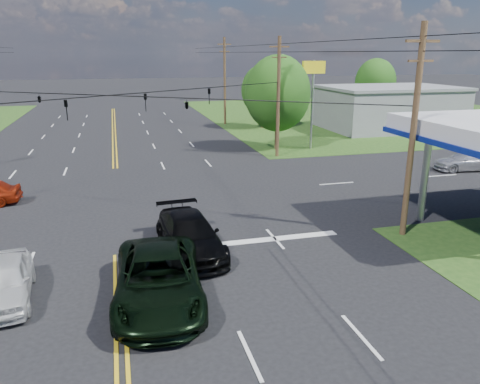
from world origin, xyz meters
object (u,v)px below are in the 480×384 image
object	(u,v)px
pole_se	(413,131)
pickup_white	(4,281)
pickup_dkgreen	(158,279)
suv_black	(190,235)
pole_right_far	(225,80)
tree_right_a	(278,93)
tree_right_b	(263,90)
pole_ne	(278,96)
tree_far_r	(375,82)
retail_ne	(388,109)

from	to	relation	value
pole_se	pickup_white	size ratio (longest dim) A/B	2.20
pickup_dkgreen	suv_black	distance (m)	4.18
pole_right_far	tree_right_a	world-z (taller)	pole_right_far
tree_right_b	pickup_dkgreen	xyz separation A→B (m)	(-15.17, -36.33, -3.35)
pole_ne	tree_far_r	xyz separation A→B (m)	(21.00, 21.00, -0.37)
pickup_white	pole_right_far	bearing A→B (deg)	61.62
tree_right_a	pickup_white	distance (m)	29.28
pole_right_far	tree_right_b	xyz separation A→B (m)	(3.50, -4.00, -0.95)
pole_se	tree_right_a	world-z (taller)	pole_se
pole_se	tree_right_b	distance (m)	33.19
retail_ne	suv_black	xyz separation A→B (m)	(-27.00, -28.50, -1.39)
retail_ne	pole_ne	distance (m)	20.43
pole_right_far	suv_black	xyz separation A→B (m)	(-10.00, -36.50, -4.36)
suv_black	retail_ne	bearing A→B (deg)	42.13
pole_ne	pickup_dkgreen	xyz separation A→B (m)	(-11.67, -21.33, -4.04)
retail_ne	tree_right_a	world-z (taller)	tree_right_a
pole_right_far	pickup_dkgreen	bearing A→B (deg)	-106.14
suv_black	pickup_white	distance (m)	7.19
pole_right_far	tree_right_b	size ratio (longest dim) A/B	1.41
pole_right_far	tree_right_a	size ratio (longest dim) A/B	1.22
tree_far_r	suv_black	xyz separation A→B (m)	(-31.00, -38.50, -3.74)
pole_ne	tree_right_a	size ratio (longest dim) A/B	1.16
pole_se	tree_far_r	size ratio (longest dim) A/B	1.25
retail_ne	tree_far_r	size ratio (longest dim) A/B	1.83
retail_ne	pole_ne	size ratio (longest dim) A/B	1.47
pole_se	pole_ne	size ratio (longest dim) A/B	1.00
pickup_dkgreen	tree_far_r	bearing A→B (deg)	56.77
pole_se	suv_black	xyz separation A→B (m)	(-10.00, 0.50, -4.11)
suv_black	tree_right_b	bearing A→B (deg)	63.03
tree_right_b	pole_se	bearing A→B (deg)	-96.05
pole_se	tree_right_b	world-z (taller)	pole_se
retail_ne	pickup_dkgreen	world-z (taller)	retail_ne
pole_se	tree_right_b	size ratio (longest dim) A/B	1.34
tree_right_a	pole_se	bearing A→B (deg)	-92.73
pole_right_far	pickup_white	bearing A→B (deg)	-113.34
tree_right_a	tree_right_b	xyz separation A→B (m)	(2.50, 12.00, -0.65)
pole_se	pole_ne	distance (m)	18.00
tree_right_b	tree_far_r	bearing A→B (deg)	18.92
tree_right_a	tree_right_b	world-z (taller)	tree_right_a
pole_ne	tree_right_a	world-z (taller)	pole_ne
tree_far_r	pickup_dkgreen	world-z (taller)	tree_far_r
pole_right_far	tree_right_b	bearing A→B (deg)	-48.81
retail_ne	pole_ne	xyz separation A→B (m)	(-17.00, -11.00, 2.72)
pole_right_far	suv_black	size ratio (longest dim) A/B	1.80
suv_black	tree_right_a	bearing A→B (deg)	57.37
pickup_dkgreen	suv_black	world-z (taller)	pickup_dkgreen
pole_right_far	pickup_dkgreen	xyz separation A→B (m)	(-11.67, -40.33, -4.30)
pole_se	pickup_dkgreen	size ratio (longest dim) A/B	1.51
pole_right_far	pole_se	bearing A→B (deg)	-90.00
retail_ne	tree_right_b	bearing A→B (deg)	163.50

